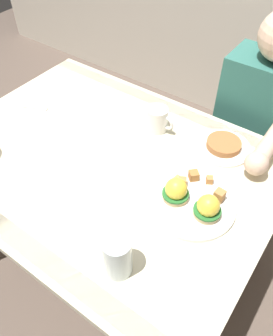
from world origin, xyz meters
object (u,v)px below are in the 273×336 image
(fork, at_px, (32,107))
(side_plate, at_px, (223,146))
(eggs_benedict_plate, at_px, (192,201))
(coffee_mug, at_px, (158,119))
(dining_table, at_px, (106,179))
(water_glass_near, at_px, (118,258))
(diner_person, at_px, (255,127))

(fork, height_order, side_plate, side_plate)
(side_plate, bearing_deg, eggs_benedict_plate, -83.20)
(coffee_mug, bearing_deg, side_plate, 10.29)
(dining_table, height_order, water_glass_near, water_glass_near)
(eggs_benedict_plate, xyz_separation_m, side_plate, (-0.04, 0.30, -0.01))
(eggs_benedict_plate, bearing_deg, coffee_mug, 139.19)
(fork, bearing_deg, side_plate, 17.27)
(dining_table, bearing_deg, coffee_mug, 75.45)
(water_glass_near, xyz_separation_m, side_plate, (0.02, 0.60, -0.04))
(dining_table, height_order, side_plate, side_plate)
(dining_table, bearing_deg, eggs_benedict_plate, -0.72)
(water_glass_near, bearing_deg, coffee_mug, 113.26)
(diner_person, bearing_deg, fork, -145.19)
(eggs_benedict_plate, distance_m, diner_person, 0.62)
(coffee_mug, relative_size, side_plate, 0.56)
(dining_table, xyz_separation_m, coffee_mug, (0.06, 0.25, 0.16))
(fork, distance_m, side_plate, 0.79)
(water_glass_near, bearing_deg, eggs_benedict_plate, 79.56)
(dining_table, xyz_separation_m, diner_person, (0.34, 0.60, 0.02))
(water_glass_near, bearing_deg, side_plate, 88.13)
(diner_person, bearing_deg, water_glass_near, -92.72)
(dining_table, distance_m, eggs_benedict_plate, 0.38)
(eggs_benedict_plate, distance_m, coffee_mug, 0.39)
(water_glass_near, distance_m, side_plate, 0.60)
(eggs_benedict_plate, bearing_deg, side_plate, 96.80)
(fork, distance_m, water_glass_near, 0.82)
(eggs_benedict_plate, height_order, water_glass_near, water_glass_near)
(fork, relative_size, water_glass_near, 1.11)
(fork, height_order, water_glass_near, water_glass_near)
(coffee_mug, bearing_deg, diner_person, 51.67)
(side_plate, height_order, diner_person, diner_person)
(coffee_mug, relative_size, fork, 0.75)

